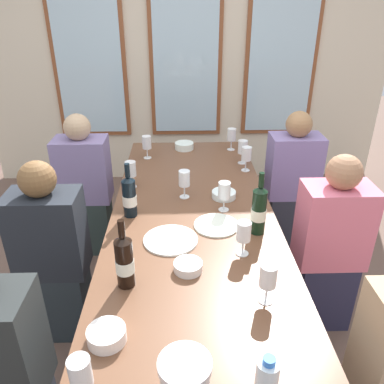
{
  "coord_description": "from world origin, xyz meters",
  "views": [
    {
      "loc": [
        -0.07,
        -1.82,
        1.83
      ],
      "look_at": [
        0.0,
        0.23,
        0.79
      ],
      "focal_mm": 36.09,
      "sensor_mm": 36.0,
      "label": 1
    }
  ],
  "objects_px": {
    "wine_glass_0": "(131,170)",
    "wine_glass_4": "(184,180)",
    "seated_person_1": "(291,186)",
    "white_plate_0": "(216,225)",
    "wine_glass_6": "(243,148)",
    "wine_glass_8": "(268,277)",
    "wine_bottle_0": "(129,196)",
    "dining_table": "(193,229)",
    "wine_glass_7": "(224,191)",
    "wine_glass_2": "(244,233)",
    "tasting_bowl_0": "(107,335)",
    "wine_glass_5": "(81,374)",
    "wine_bottle_1": "(259,210)",
    "seated_person_0": "(86,190)",
    "tasting_bowl_1": "(224,194)",
    "wine_glass_1": "(232,136)",
    "wine_glass_9": "(246,154)",
    "wine_glass_3": "(147,143)",
    "seated_person_3": "(329,249)",
    "tasting_bowl_3": "(184,146)",
    "tasting_bowl_2": "(188,266)",
    "seated_person_2": "(53,258)",
    "wine_bottle_2": "(125,261)",
    "white_plate_1": "(171,240)"
  },
  "relations": [
    {
      "from": "wine_glass_3",
      "to": "wine_glass_4",
      "type": "xyz_separation_m",
      "value": [
        0.27,
        -0.65,
        0.0
      ]
    },
    {
      "from": "wine_glass_2",
      "to": "seated_person_1",
      "type": "xyz_separation_m",
      "value": [
        0.57,
        1.16,
        -0.33
      ]
    },
    {
      "from": "wine_glass_0",
      "to": "wine_glass_4",
      "type": "xyz_separation_m",
      "value": [
        0.34,
        -0.15,
        -0.0
      ]
    },
    {
      "from": "wine_bottle_0",
      "to": "wine_glass_0",
      "type": "xyz_separation_m",
      "value": [
        -0.03,
        0.36,
        0.0
      ]
    },
    {
      "from": "wine_glass_5",
      "to": "wine_glass_9",
      "type": "relative_size",
      "value": 1.0
    },
    {
      "from": "wine_glass_0",
      "to": "wine_glass_1",
      "type": "distance_m",
      "value": 0.97
    },
    {
      "from": "white_plate_1",
      "to": "wine_bottle_0",
      "type": "distance_m",
      "value": 0.36
    },
    {
      "from": "wine_glass_4",
      "to": "wine_glass_8",
      "type": "distance_m",
      "value": 0.96
    },
    {
      "from": "seated_person_1",
      "to": "white_plate_0",
      "type": "bearing_deg",
      "value": -126.31
    },
    {
      "from": "wine_glass_2",
      "to": "wine_glass_6",
      "type": "bearing_deg",
      "value": 81.71
    },
    {
      "from": "wine_glass_3",
      "to": "seated_person_0",
      "type": "bearing_deg",
      "value": -168.8
    },
    {
      "from": "tasting_bowl_0",
      "to": "wine_glass_5",
      "type": "relative_size",
      "value": 0.8
    },
    {
      "from": "tasting_bowl_0",
      "to": "seated_person_0",
      "type": "distance_m",
      "value": 1.72
    },
    {
      "from": "tasting_bowl_3",
      "to": "wine_glass_1",
      "type": "relative_size",
      "value": 0.85
    },
    {
      "from": "white_plate_1",
      "to": "wine_bottle_2",
      "type": "distance_m",
      "value": 0.39
    },
    {
      "from": "wine_bottle_0",
      "to": "wine_bottle_1",
      "type": "xyz_separation_m",
      "value": [
        0.67,
        -0.19,
        0.01
      ]
    },
    {
      "from": "wine_glass_1",
      "to": "wine_glass_9",
      "type": "distance_m",
      "value": 0.42
    },
    {
      "from": "wine_glass_8",
      "to": "wine_glass_6",
      "type": "bearing_deg",
      "value": 85.41
    },
    {
      "from": "wine_bottle_0",
      "to": "wine_glass_2",
      "type": "bearing_deg",
      "value": -33.83
    },
    {
      "from": "dining_table",
      "to": "seated_person_2",
      "type": "height_order",
      "value": "seated_person_2"
    },
    {
      "from": "dining_table",
      "to": "wine_glass_4",
      "type": "xyz_separation_m",
      "value": [
        -0.04,
        0.26,
        0.19
      ]
    },
    {
      "from": "dining_table",
      "to": "seated_person_1",
      "type": "bearing_deg",
      "value": 46.47
    },
    {
      "from": "tasting_bowl_3",
      "to": "seated_person_0",
      "type": "xyz_separation_m",
      "value": [
        -0.75,
        -0.28,
        -0.24
      ]
    },
    {
      "from": "wine_bottle_0",
      "to": "tasting_bowl_1",
      "type": "height_order",
      "value": "wine_bottle_0"
    },
    {
      "from": "wine_bottle_1",
      "to": "seated_person_0",
      "type": "distance_m",
      "value": 1.5
    },
    {
      "from": "wine_glass_0",
      "to": "wine_glass_7",
      "type": "bearing_deg",
      "value": -29.73
    },
    {
      "from": "white_plate_0",
      "to": "wine_glass_2",
      "type": "height_order",
      "value": "wine_glass_2"
    },
    {
      "from": "wine_glass_7",
      "to": "seated_person_1",
      "type": "height_order",
      "value": "seated_person_1"
    },
    {
      "from": "wine_glass_8",
      "to": "wine_bottle_0",
      "type": "bearing_deg",
      "value": 131.33
    },
    {
      "from": "dining_table",
      "to": "wine_glass_6",
      "type": "xyz_separation_m",
      "value": [
        0.38,
        0.78,
        0.19
      ]
    },
    {
      "from": "wine_glass_4",
      "to": "wine_glass_7",
      "type": "xyz_separation_m",
      "value": [
        0.22,
        -0.17,
        0.0
      ]
    },
    {
      "from": "dining_table",
      "to": "tasting_bowl_1",
      "type": "bearing_deg",
      "value": 51.86
    },
    {
      "from": "white_plate_0",
      "to": "wine_glass_5",
      "type": "relative_size",
      "value": 1.38
    },
    {
      "from": "seated_person_0",
      "to": "wine_glass_1",
      "type": "bearing_deg",
      "value": 12.56
    },
    {
      "from": "wine_bottle_2",
      "to": "tasting_bowl_0",
      "type": "xyz_separation_m",
      "value": [
        -0.03,
        -0.3,
        -0.1
      ]
    },
    {
      "from": "dining_table",
      "to": "tasting_bowl_2",
      "type": "distance_m",
      "value": 0.46
    },
    {
      "from": "wine_glass_6",
      "to": "seated_person_1",
      "type": "xyz_separation_m",
      "value": [
        0.4,
        0.05,
        -0.33
      ]
    },
    {
      "from": "tasting_bowl_2",
      "to": "seated_person_2",
      "type": "relative_size",
      "value": 0.12
    },
    {
      "from": "wine_glass_8",
      "to": "wine_glass_9",
      "type": "distance_m",
      "value": 1.3
    },
    {
      "from": "white_plate_0",
      "to": "seated_person_1",
      "type": "distance_m",
      "value": 1.15
    },
    {
      "from": "tasting_bowl_3",
      "to": "wine_glass_3",
      "type": "relative_size",
      "value": 0.85
    },
    {
      "from": "wine_bottle_1",
      "to": "tasting_bowl_3",
      "type": "distance_m",
      "value": 1.29
    },
    {
      "from": "seated_person_3",
      "to": "wine_glass_3",
      "type": "bearing_deg",
      "value": 140.26
    },
    {
      "from": "wine_glass_4",
      "to": "seated_person_0",
      "type": "distance_m",
      "value": 0.98
    },
    {
      "from": "seated_person_1",
      "to": "wine_bottle_0",
      "type": "bearing_deg",
      "value": -145.63
    },
    {
      "from": "wine_glass_1",
      "to": "wine_glass_2",
      "type": "bearing_deg",
      "value": -94.77
    },
    {
      "from": "wine_glass_6",
      "to": "wine_glass_7",
      "type": "height_order",
      "value": "same"
    },
    {
      "from": "dining_table",
      "to": "tasting_bowl_0",
      "type": "relative_size",
      "value": 17.88
    },
    {
      "from": "tasting_bowl_0",
      "to": "wine_glass_7",
      "type": "relative_size",
      "value": 0.8
    },
    {
      "from": "white_plate_0",
      "to": "wine_glass_3",
      "type": "bearing_deg",
      "value": 113.91
    }
  ]
}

